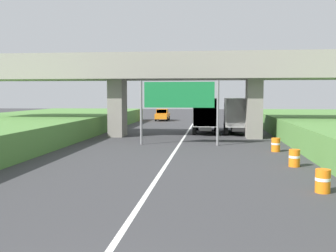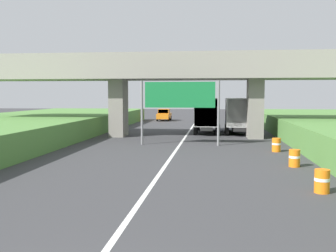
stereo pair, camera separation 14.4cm
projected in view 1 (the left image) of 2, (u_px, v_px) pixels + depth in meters
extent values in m
cube|color=white|center=(179.00, 145.00, 28.73)|extent=(0.20, 86.19, 0.01)
cube|color=gray|center=(184.00, 73.00, 34.01)|extent=(40.00, 4.80, 1.10)
cube|color=gray|center=(183.00, 58.00, 31.73)|extent=(40.00, 0.36, 1.10)
cube|color=gray|center=(186.00, 63.00, 36.12)|extent=(40.00, 0.36, 1.10)
cube|color=gray|center=(117.00, 108.00, 34.93)|extent=(1.30, 2.20, 5.09)
cube|color=gray|center=(254.00, 109.00, 33.58)|extent=(1.30, 2.20, 5.09)
cylinder|color=slate|center=(141.00, 113.00, 29.02)|extent=(0.18, 0.18, 4.79)
cylinder|color=slate|center=(218.00, 113.00, 28.39)|extent=(0.18, 0.18, 4.79)
cube|color=#167238|center=(179.00, 95.00, 28.60)|extent=(5.20, 0.12, 1.90)
cube|color=white|center=(179.00, 95.00, 28.58)|extent=(4.89, 0.01, 1.67)
cube|color=black|center=(236.00, 126.00, 38.08)|extent=(1.10, 7.30, 0.36)
cube|color=#233D9E|center=(235.00, 113.00, 40.56)|extent=(2.10, 2.10, 2.10)
cube|color=#2D3842|center=(234.00, 109.00, 41.54)|extent=(1.89, 0.06, 0.90)
cube|color=silver|center=(237.00, 112.00, 36.92)|extent=(2.30, 5.20, 2.60)
cube|color=#A8A8A4|center=(239.00, 113.00, 34.37)|extent=(2.21, 0.04, 2.50)
cylinder|color=black|center=(225.00, 126.00, 40.78)|extent=(0.30, 0.96, 0.96)
cylinder|color=black|center=(244.00, 126.00, 40.56)|extent=(0.30, 0.96, 0.96)
cylinder|color=black|center=(226.00, 130.00, 35.75)|extent=(0.30, 0.96, 0.96)
cylinder|color=black|center=(250.00, 131.00, 35.52)|extent=(0.30, 0.96, 0.96)
cylinder|color=black|center=(225.00, 129.00, 37.43)|extent=(0.30, 0.96, 0.96)
cylinder|color=black|center=(248.00, 129.00, 37.19)|extent=(0.30, 0.96, 0.96)
cube|color=black|center=(206.00, 126.00, 38.50)|extent=(1.10, 7.30, 0.36)
cube|color=silver|center=(207.00, 112.00, 40.98)|extent=(2.10, 2.10, 2.10)
cube|color=#2D3842|center=(207.00, 109.00, 41.96)|extent=(1.89, 0.06, 0.90)
cube|color=silver|center=(206.00, 112.00, 37.34)|extent=(2.30, 5.20, 2.60)
cube|color=#A8A8A4|center=(206.00, 113.00, 34.79)|extent=(2.21, 0.04, 2.50)
cylinder|color=black|center=(197.00, 126.00, 41.20)|extent=(0.30, 0.96, 0.96)
cylinder|color=black|center=(216.00, 126.00, 40.98)|extent=(0.30, 0.96, 0.96)
cylinder|color=black|center=(194.00, 130.00, 36.17)|extent=(0.30, 0.96, 0.96)
cylinder|color=black|center=(217.00, 130.00, 35.94)|extent=(0.30, 0.96, 0.96)
cylinder|color=black|center=(195.00, 128.00, 37.85)|extent=(0.30, 0.96, 0.96)
cylinder|color=black|center=(217.00, 129.00, 37.61)|extent=(0.30, 0.96, 0.96)
cube|color=orange|center=(162.00, 116.00, 56.85)|extent=(1.76, 4.10, 0.76)
cube|color=orange|center=(162.00, 111.00, 56.65)|extent=(1.56, 1.90, 0.64)
cube|color=#2D3842|center=(162.00, 111.00, 55.74)|extent=(1.44, 0.06, 0.54)
cylinder|color=black|center=(158.00, 118.00, 58.24)|extent=(0.22, 0.64, 0.64)
cylinder|color=black|center=(169.00, 118.00, 58.05)|extent=(0.22, 0.64, 0.64)
cylinder|color=black|center=(156.00, 119.00, 55.72)|extent=(0.22, 0.64, 0.64)
cylinder|color=black|center=(167.00, 119.00, 55.53)|extent=(0.22, 0.64, 0.64)
cylinder|color=orange|center=(323.00, 181.00, 14.69)|extent=(0.56, 0.56, 0.90)
cylinder|color=white|center=(323.00, 179.00, 14.69)|extent=(0.57, 0.57, 0.12)
cylinder|color=orange|center=(294.00, 158.00, 20.07)|extent=(0.56, 0.56, 0.90)
cylinder|color=white|center=(294.00, 157.00, 20.06)|extent=(0.57, 0.57, 0.12)
cylinder|color=orange|center=(276.00, 145.00, 25.46)|extent=(0.56, 0.56, 0.90)
cylinder|color=white|center=(276.00, 144.00, 25.45)|extent=(0.57, 0.57, 0.12)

